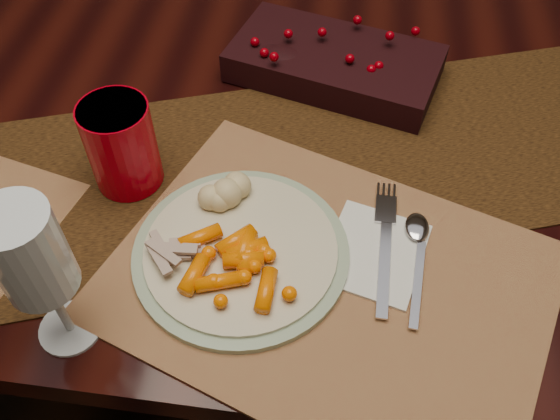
# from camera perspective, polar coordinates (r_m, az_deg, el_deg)

# --- Properties ---
(floor) EXTENTS (5.00, 5.00, 0.00)m
(floor) POSITION_cam_1_polar(r_m,az_deg,el_deg) (1.52, 0.35, -11.04)
(floor) COLOR black
(floor) RESTS_ON ground
(dining_table) EXTENTS (1.80, 1.00, 0.75)m
(dining_table) POSITION_cam_1_polar(r_m,az_deg,el_deg) (1.20, 0.44, -2.55)
(dining_table) COLOR black
(dining_table) RESTS_ON floor
(table_runner) EXTENTS (1.66, 0.87, 0.00)m
(table_runner) POSITION_cam_1_polar(r_m,az_deg,el_deg) (0.81, 2.76, 4.56)
(table_runner) COLOR #543A16
(table_runner) RESTS_ON dining_table
(centerpiece) EXTENTS (0.34, 0.24, 0.06)m
(centerpiece) POSITION_cam_1_polar(r_m,az_deg,el_deg) (0.93, 5.29, 14.25)
(centerpiece) COLOR black
(centerpiece) RESTS_ON table_runner
(placemat_main) EXTENTS (0.58, 0.50, 0.00)m
(placemat_main) POSITION_cam_1_polar(r_m,az_deg,el_deg) (0.69, 4.64, -6.79)
(placemat_main) COLOR #926C47
(placemat_main) RESTS_ON dining_table
(dinner_plate) EXTENTS (0.32, 0.32, 0.01)m
(dinner_plate) POSITION_cam_1_polar(r_m,az_deg,el_deg) (0.70, -3.78, -4.01)
(dinner_plate) COLOR beige
(dinner_plate) RESTS_ON placemat_main
(baby_carrots) EXTENTS (0.12, 0.10, 0.02)m
(baby_carrots) POSITION_cam_1_polar(r_m,az_deg,el_deg) (0.67, -4.59, -5.17)
(baby_carrots) COLOR #F16700
(baby_carrots) RESTS_ON dinner_plate
(mashed_potatoes) EXTENTS (0.10, 0.09, 0.05)m
(mashed_potatoes) POSITION_cam_1_polar(r_m,az_deg,el_deg) (0.73, -5.00, 2.46)
(mashed_potatoes) COLOR #BCB58A
(mashed_potatoes) RESTS_ON dinner_plate
(turkey_shreds) EXTENTS (0.09, 0.09, 0.02)m
(turkey_shreds) POSITION_cam_1_polar(r_m,az_deg,el_deg) (0.70, -10.25, -3.75)
(turkey_shreds) COLOR #C3A792
(turkey_shreds) RESTS_ON dinner_plate
(napkin) EXTENTS (0.14, 0.15, 0.00)m
(napkin) POSITION_cam_1_polar(r_m,az_deg,el_deg) (0.72, 9.06, -4.06)
(napkin) COLOR silver
(napkin) RESTS_ON placemat_main
(fork) EXTENTS (0.03, 0.18, 0.00)m
(fork) POSITION_cam_1_polar(r_m,az_deg,el_deg) (0.71, 10.04, -3.97)
(fork) COLOR silver
(fork) RESTS_ON napkin
(spoon) EXTENTS (0.04, 0.15, 0.00)m
(spoon) POSITION_cam_1_polar(r_m,az_deg,el_deg) (0.71, 13.08, -5.17)
(spoon) COLOR silver
(spoon) RESTS_ON napkin
(red_cup) EXTENTS (0.10, 0.10, 0.12)m
(red_cup) POSITION_cam_1_polar(r_m,az_deg,el_deg) (0.77, -15.00, 6.03)
(red_cup) COLOR #9E000E
(red_cup) RESTS_ON placemat_main
(wine_glass) EXTENTS (0.09, 0.09, 0.20)m
(wine_glass) POSITION_cam_1_polar(r_m,az_deg,el_deg) (0.62, -21.79, -6.33)
(wine_glass) COLOR silver
(wine_glass) RESTS_ON dining_table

